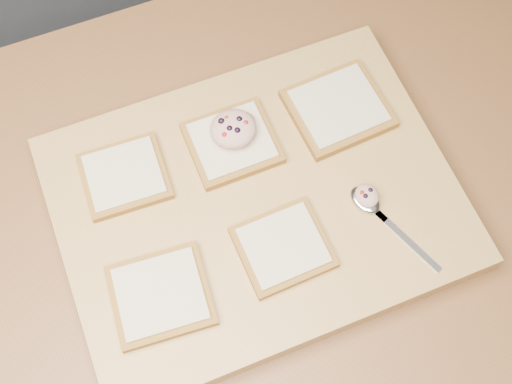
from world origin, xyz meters
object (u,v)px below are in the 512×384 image
tuna_salad_dollop (233,129)px  spoon (371,206)px  cutting_board (256,203)px  bread_far_center (232,143)px

tuna_salad_dollop → spoon: 0.21m
tuna_salad_dollop → spoon: bearing=-50.8°
cutting_board → tuna_salad_dollop: bearing=87.5°
bread_far_center → cutting_board: bearing=-89.1°
cutting_board → spoon: spoon is taller
bread_far_center → spoon: (0.14, -0.16, -0.00)m
cutting_board → bread_far_center: size_ratio=4.48×
bread_far_center → tuna_salad_dollop: (0.01, 0.01, 0.02)m
cutting_board → tuna_salad_dollop: (0.00, 0.09, 0.05)m
bread_far_center → tuna_salad_dollop: 0.03m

